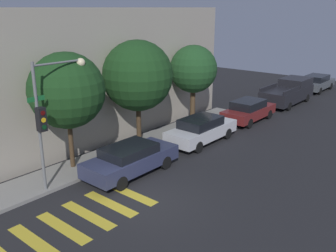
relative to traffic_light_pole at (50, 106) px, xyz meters
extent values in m
plane|color=black|center=(1.49, -3.37, -3.42)|extent=(60.00, 60.00, 0.00)
cube|color=gray|center=(1.49, 0.86, -3.35)|extent=(26.00, 2.05, 0.14)
cube|color=#A89E8E|center=(1.49, 5.28, 0.08)|extent=(26.00, 6.00, 6.99)
cube|color=gold|center=(-2.60, -2.57, -3.42)|extent=(0.45, 2.60, 0.00)
cube|color=gold|center=(-1.57, -2.57, -3.42)|extent=(0.45, 2.60, 0.00)
cube|color=gold|center=(-0.53, -2.57, -3.42)|extent=(0.45, 2.60, 0.00)
cube|color=gold|center=(0.51, -2.57, -3.42)|extent=(0.45, 2.60, 0.00)
cube|color=gold|center=(1.55, -2.57, -3.42)|extent=(0.45, 2.60, 0.00)
cylinder|color=slate|center=(-0.51, 0.08, -0.85)|extent=(0.12, 0.12, 5.14)
cube|color=black|center=(-0.51, -0.13, -0.37)|extent=(0.30, 0.30, 0.90)
cylinder|color=#4C0C0C|center=(-0.51, -0.29, -0.10)|extent=(0.18, 0.02, 0.18)
cylinder|color=yellow|center=(-0.51, -0.29, -0.37)|extent=(0.18, 0.02, 0.18)
cylinder|color=#0C3819|center=(-0.51, -0.29, -0.64)|extent=(0.18, 0.02, 0.18)
cube|color=#19662D|center=(-0.51, 0.08, 0.37)|extent=(0.70, 0.02, 0.18)
cylinder|color=slate|center=(0.54, 0.08, 1.58)|extent=(2.10, 0.08, 0.08)
sphere|color=#F9E5B2|center=(1.59, 0.08, 1.48)|extent=(0.36, 0.36, 0.36)
cube|color=#2D3351|center=(2.89, -1.27, -2.80)|extent=(4.41, 1.75, 0.64)
cube|color=black|center=(2.78, -1.27, -2.28)|extent=(2.29, 1.54, 0.40)
cylinder|color=black|center=(4.26, -0.48, -3.12)|extent=(0.60, 0.22, 0.60)
cylinder|color=black|center=(4.26, -2.06, -3.12)|extent=(0.60, 0.22, 0.60)
cylinder|color=black|center=(1.52, -0.48, -3.12)|extent=(0.60, 0.22, 0.60)
cylinder|color=black|center=(1.52, -2.06, -3.12)|extent=(0.60, 0.22, 0.60)
cube|color=silver|center=(8.18, -1.27, -2.80)|extent=(4.46, 1.71, 0.63)
cube|color=black|center=(8.07, -1.27, -2.25)|extent=(2.32, 1.50, 0.48)
cylinder|color=black|center=(9.56, -0.51, -3.12)|extent=(0.60, 0.22, 0.60)
cylinder|color=black|center=(9.56, -2.03, -3.12)|extent=(0.60, 0.22, 0.60)
cylinder|color=black|center=(6.80, -0.51, -3.12)|extent=(0.60, 0.22, 0.60)
cylinder|color=black|center=(6.80, -2.03, -3.12)|extent=(0.60, 0.22, 0.60)
cube|color=maroon|center=(13.37, -1.27, -2.82)|extent=(4.24, 1.72, 0.59)
cube|color=black|center=(13.26, -1.27, -2.28)|extent=(2.21, 1.51, 0.49)
cylinder|color=black|center=(14.68, -0.50, -3.12)|extent=(0.60, 0.22, 0.60)
cylinder|color=black|center=(14.68, -2.04, -3.12)|extent=(0.60, 0.22, 0.60)
cylinder|color=black|center=(12.05, -0.50, -3.12)|extent=(0.60, 0.22, 0.60)
cylinder|color=black|center=(12.05, -2.04, -3.12)|extent=(0.60, 0.22, 0.60)
cube|color=black|center=(19.22, -1.27, -2.65)|extent=(5.45, 2.01, 0.93)
cube|color=black|center=(20.72, -1.27, -1.91)|extent=(2.45, 1.85, 0.55)
cube|color=black|center=(17.86, -0.38, -2.05)|extent=(2.72, 0.08, 0.28)
cube|color=black|center=(17.86, -2.16, -2.05)|extent=(2.72, 0.08, 0.28)
cylinder|color=black|center=(20.91, -0.35, -3.12)|extent=(0.60, 0.22, 0.60)
cylinder|color=black|center=(20.91, -2.19, -3.12)|extent=(0.60, 0.22, 0.60)
cylinder|color=black|center=(17.53, -0.35, -3.12)|extent=(0.60, 0.22, 0.60)
cylinder|color=black|center=(17.53, -2.19, -3.12)|extent=(0.60, 0.22, 0.60)
cube|color=#4C5156|center=(25.53, -1.27, -2.82)|extent=(4.46, 1.75, 0.59)
cube|color=black|center=(25.42, -1.27, -2.29)|extent=(2.32, 1.54, 0.48)
cylinder|color=black|center=(26.91, -0.49, -3.12)|extent=(0.60, 0.22, 0.60)
cylinder|color=black|center=(26.91, -2.05, -3.12)|extent=(0.60, 0.22, 0.60)
cylinder|color=black|center=(24.14, -0.49, -3.12)|extent=(0.60, 0.22, 0.60)
cylinder|color=black|center=(24.14, -2.05, -3.12)|extent=(0.60, 0.22, 0.60)
cylinder|color=#42301E|center=(1.52, 1.09, -2.22)|extent=(0.21, 0.21, 2.40)
sphere|color=#193D19|center=(1.52, 1.09, 0.21)|extent=(3.27, 3.27, 3.27)
cylinder|color=#42301E|center=(5.79, 1.09, -2.25)|extent=(0.26, 0.26, 2.34)
sphere|color=#193D19|center=(5.79, 1.09, 0.28)|extent=(3.60, 3.60, 3.60)
cylinder|color=#4C3823|center=(10.53, 1.09, -2.22)|extent=(0.32, 0.32, 2.39)
sphere|color=#1E4721|center=(10.53, 1.09, 0.04)|extent=(2.86, 2.86, 2.86)
camera|label=1|loc=(-7.57, -12.23, 3.56)|focal=40.00mm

